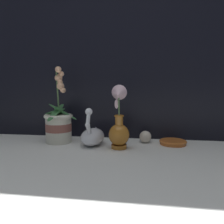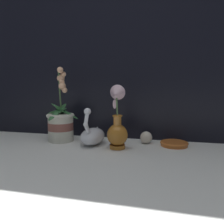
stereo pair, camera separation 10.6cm
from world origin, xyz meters
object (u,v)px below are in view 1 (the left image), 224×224
swan_figurine (93,135)px  blue_vase (119,126)px  orchid_potted_plant (59,123)px  glass_sphere (145,137)px  amber_dish (173,142)px

swan_figurine → blue_vase: (0.14, -0.05, 0.06)m
orchid_potted_plant → blue_vase: orchid_potted_plant is taller
orchid_potted_plant → glass_sphere: bearing=7.2°
glass_sphere → amber_dish: (0.14, -0.02, -0.02)m
amber_dish → blue_vase: bearing=-156.2°
blue_vase → glass_sphere: bearing=47.1°
swan_figurine → amber_dish: swan_figurine is taller
swan_figurine → blue_vase: bearing=-21.3°
orchid_potted_plant → amber_dish: orchid_potted_plant is taller
blue_vase → glass_sphere: (0.12, 0.13, -0.08)m
blue_vase → glass_sphere: blue_vase is taller
glass_sphere → amber_dish: bearing=-7.4°
swan_figurine → blue_vase: blue_vase is taller
swan_figurine → glass_sphere: (0.26, 0.08, -0.02)m
blue_vase → glass_sphere: 0.20m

